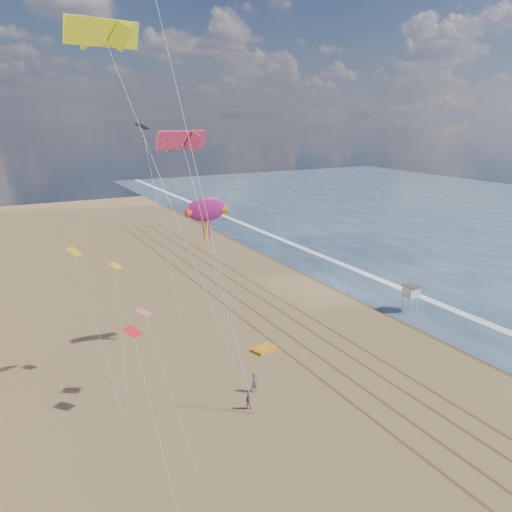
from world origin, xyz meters
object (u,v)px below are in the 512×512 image
at_px(kite_flyer_a, 255,383).
at_px(kite_flyer_b, 249,402).
at_px(lifeguard_stand, 411,291).
at_px(grounded_kite, 264,349).
at_px(show_kite, 206,210).

distance_m(kite_flyer_a, kite_flyer_b, 2.80).
bearing_deg(lifeguard_stand, grounded_kite, -177.80).
relative_size(lifeguard_stand, kite_flyer_a, 1.92).
bearing_deg(show_kite, lifeguard_stand, -7.24).
xyz_separation_m(grounded_kite, show_kite, (-4.29, 4.01, 14.21)).
relative_size(lifeguard_stand, grounded_kite, 1.40).
distance_m(grounded_kite, kite_flyer_a, 8.11).
distance_m(grounded_kite, kite_flyer_b, 10.89).
bearing_deg(kite_flyer_a, grounded_kite, 38.93).
bearing_deg(kite_flyer_a, kite_flyer_b, -143.43).
xyz_separation_m(lifeguard_stand, kite_flyer_a, (-25.60, -7.43, -1.72)).
height_order(lifeguard_stand, kite_flyer_a, lifeguard_stand).
relative_size(lifeguard_stand, show_kite, 0.19).
relative_size(show_kite, kite_flyer_b, 12.15).
bearing_deg(kite_flyer_b, grounded_kite, 99.31).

